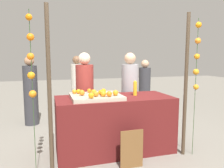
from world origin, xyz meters
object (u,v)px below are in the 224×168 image
(orange_0, at_px, (109,94))
(vendor_left, at_px, (85,100))
(vendor_right, at_px, (130,97))
(orange_1, at_px, (103,94))
(juice_bottle, at_px, (135,88))
(chalkboard_sign, at_px, (132,149))
(stall_counter, at_px, (115,124))

(orange_0, xyz_separation_m, vendor_left, (-0.22, 0.92, -0.25))
(orange_0, xyz_separation_m, vendor_right, (0.69, 0.91, -0.25))
(orange_1, bearing_deg, orange_0, -23.44)
(juice_bottle, bearing_deg, orange_0, -151.08)
(chalkboard_sign, xyz_separation_m, vendor_right, (0.46, 1.28, 0.50))
(orange_1, height_order, vendor_right, vendor_right)
(orange_1, height_order, juice_bottle, juice_bottle)
(orange_1, xyz_separation_m, vendor_right, (0.77, 0.87, -0.26))
(orange_0, distance_m, chalkboard_sign, 0.87)
(chalkboard_sign, bearing_deg, orange_1, 127.47)
(stall_counter, height_order, orange_1, orange_1)
(orange_1, distance_m, juice_bottle, 0.69)
(orange_1, relative_size, vendor_right, 0.05)
(orange_1, bearing_deg, vendor_left, 98.94)
(orange_0, relative_size, orange_1, 0.95)
(stall_counter, height_order, orange_0, orange_0)
(stall_counter, bearing_deg, vendor_right, 51.13)
(orange_1, xyz_separation_m, chalkboard_sign, (0.31, -0.41, -0.76))
(vendor_left, bearing_deg, orange_1, -81.06)
(orange_1, distance_m, vendor_left, 0.93)
(orange_0, distance_m, vendor_left, 0.98)
(stall_counter, bearing_deg, orange_1, -138.00)
(stall_counter, distance_m, juice_bottle, 0.70)
(orange_0, relative_size, chalkboard_sign, 0.15)
(orange_0, bearing_deg, stall_counter, 57.55)
(vendor_left, bearing_deg, chalkboard_sign, -70.72)
(stall_counter, height_order, vendor_left, vendor_left)
(chalkboard_sign, bearing_deg, vendor_left, 109.28)
(orange_1, distance_m, chalkboard_sign, 0.92)
(chalkboard_sign, relative_size, vendor_right, 0.34)
(vendor_right, bearing_deg, orange_1, -131.51)
(vendor_left, distance_m, vendor_right, 0.91)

